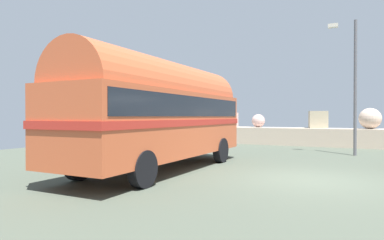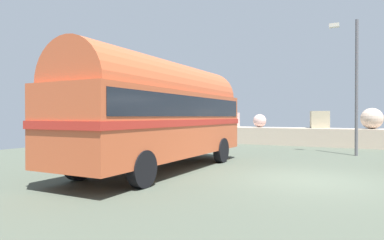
{
  "view_description": "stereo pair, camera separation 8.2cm",
  "coord_description": "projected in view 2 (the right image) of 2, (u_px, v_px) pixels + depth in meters",
  "views": [
    {
      "loc": [
        1.33,
        -9.87,
        1.83
      ],
      "look_at": [
        -3.64,
        -0.1,
        1.71
      ],
      "focal_mm": 31.01,
      "sensor_mm": 36.0,
      "label": 1
    },
    {
      "loc": [
        1.4,
        -9.83,
        1.83
      ],
      "look_at": [
        -3.64,
        -0.1,
        1.71
      ],
      "focal_mm": 31.01,
      "sensor_mm": 36.0,
      "label": 2
    }
  ],
  "objects": [
    {
      "name": "lamp_post",
      "position": [
        354.0,
        79.0,
        15.27
      ],
      "size": [
        1.26,
        0.4,
        6.27
      ],
      "color": "#5B5B60",
      "rests_on": "ground"
    },
    {
      "name": "vintage_coach",
      "position": [
        161.0,
        110.0,
        11.17
      ],
      "size": [
        2.5,
        8.6,
        3.7
      ],
      "rotation": [
        0.0,
        0.0,
        -0.0
      ],
      "color": "black",
      "rests_on": "ground"
    },
    {
      "name": "ground",
      "position": [
        307.0,
        180.0,
        9.4
      ],
      "size": [
        32.0,
        26.0,
        0.02
      ],
      "color": "#454C40"
    },
    {
      "name": "breakwater",
      "position": [
        348.0,
        135.0,
        19.63
      ],
      "size": [
        31.36,
        2.08,
        2.45
      ],
      "color": "#BBA892",
      "rests_on": "ground"
    }
  ]
}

